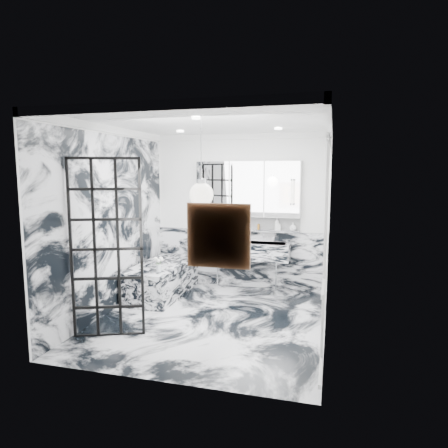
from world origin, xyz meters
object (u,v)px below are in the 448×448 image
(mirror_cabinet, at_px, (247,189))
(crittall_door, at_px, (107,249))
(trough_sink, at_px, (245,250))
(bathtub, at_px, (162,279))

(mirror_cabinet, bearing_deg, crittall_door, -116.01)
(crittall_door, height_order, mirror_cabinet, mirror_cabinet)
(trough_sink, bearing_deg, crittall_door, -117.56)
(trough_sink, distance_m, mirror_cabinet, 1.10)
(crittall_door, xyz_separation_m, mirror_cabinet, (1.28, 2.62, 0.67))
(crittall_door, height_order, bathtub, crittall_door)
(mirror_cabinet, height_order, bathtub, mirror_cabinet)
(trough_sink, height_order, bathtub, trough_sink)
(crittall_door, relative_size, bathtub, 1.39)
(crittall_door, xyz_separation_m, bathtub, (-0.05, 1.79, -0.87))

